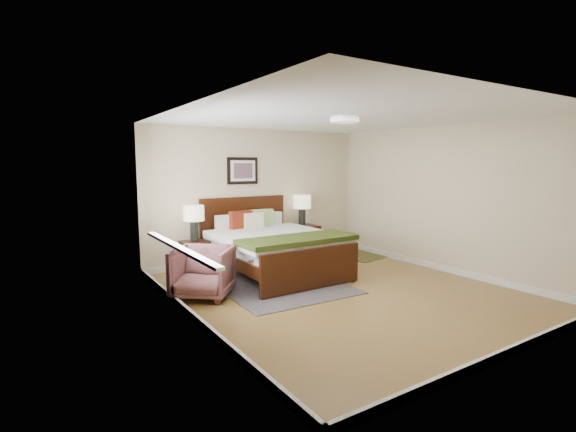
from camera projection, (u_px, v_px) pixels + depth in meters
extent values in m
plane|color=olive|center=(342.00, 291.00, 6.08)|extent=(5.00, 5.00, 0.00)
cube|color=beige|center=(259.00, 195.00, 8.02)|extent=(4.50, 0.04, 2.50)
cube|color=beige|center=(520.00, 229.00, 3.84)|extent=(4.50, 0.04, 2.50)
cube|color=beige|center=(191.00, 217.00, 4.72)|extent=(0.04, 5.00, 2.50)
cube|color=beige|center=(444.00, 199.00, 7.14)|extent=(0.04, 5.00, 2.50)
cube|color=white|center=(345.00, 116.00, 5.77)|extent=(4.50, 5.00, 0.02)
cube|color=silver|center=(173.00, 199.00, 5.30)|extent=(0.02, 2.72, 1.32)
cube|color=silver|center=(174.00, 199.00, 5.31)|extent=(0.01, 2.60, 1.20)
cube|color=silver|center=(178.00, 247.00, 5.40)|extent=(0.10, 2.72, 0.04)
cube|color=silver|center=(269.00, 260.00, 3.29)|extent=(0.01, 1.00, 2.18)
cube|color=brown|center=(270.00, 265.00, 3.30)|extent=(0.01, 0.90, 2.10)
cylinder|color=#999999|center=(251.00, 261.00, 3.64)|extent=(0.04, 0.04, 0.04)
cylinder|color=white|center=(345.00, 119.00, 5.78)|extent=(0.40, 0.40, 0.07)
cylinder|color=beige|center=(345.00, 117.00, 5.78)|extent=(0.44, 0.44, 0.01)
cube|color=#381708|center=(244.00, 229.00, 7.87)|extent=(1.73, 0.06, 1.21)
cube|color=#381708|center=(312.00, 269.00, 6.08)|extent=(1.73, 0.06, 0.61)
cube|color=#381708|center=(228.00, 260.00, 6.55)|extent=(0.06, 2.18, 0.20)
cube|color=#381708|center=(313.00, 249.00, 7.43)|extent=(0.06, 2.18, 0.20)
cube|color=beige|center=(273.00, 246.00, 6.97)|extent=(1.63, 2.16, 0.24)
cube|color=beige|center=(276.00, 237.00, 6.87)|extent=(1.81, 1.93, 0.11)
cube|color=#32350F|center=(298.00, 240.00, 6.33)|extent=(1.85, 0.70, 0.08)
cube|color=beige|center=(231.00, 223.00, 7.45)|extent=(0.54, 0.18, 0.28)
cube|color=beige|center=(267.00, 220.00, 7.85)|extent=(0.54, 0.18, 0.28)
cube|color=#5F1A0A|center=(241.00, 221.00, 7.42)|extent=(0.42, 0.17, 0.35)
cube|color=#839355|center=(262.00, 219.00, 7.65)|extent=(0.42, 0.16, 0.35)
cube|color=beige|center=(254.00, 221.00, 7.47)|extent=(0.37, 0.13, 0.30)
cube|color=black|center=(243.00, 171.00, 7.75)|extent=(0.62, 0.03, 0.50)
cube|color=silver|center=(243.00, 171.00, 7.73)|extent=(0.50, 0.01, 0.38)
cube|color=#A52D23|center=(243.00, 171.00, 7.72)|extent=(0.38, 0.01, 0.28)
cube|color=#381708|center=(195.00, 242.00, 7.17)|extent=(0.44, 0.40, 0.05)
cube|color=#381708|center=(188.00, 261.00, 6.96)|extent=(0.05, 0.05, 0.48)
cube|color=#381708|center=(209.00, 258.00, 7.16)|extent=(0.05, 0.05, 0.48)
cube|color=#381708|center=(181.00, 257.00, 7.24)|extent=(0.05, 0.05, 0.48)
cube|color=#381708|center=(202.00, 254.00, 7.45)|extent=(0.05, 0.05, 0.48)
cube|color=#381708|center=(199.00, 250.00, 7.03)|extent=(0.38, 0.03, 0.14)
cube|color=#381708|center=(302.00, 227.00, 8.37)|extent=(0.62, 0.46, 0.05)
cube|color=#381708|center=(296.00, 245.00, 8.09)|extent=(0.05, 0.05, 0.57)
cube|color=#381708|center=(319.00, 242.00, 8.39)|extent=(0.05, 0.05, 0.57)
cube|color=#381708|center=(285.00, 242.00, 8.42)|extent=(0.05, 0.05, 0.57)
cube|color=#381708|center=(308.00, 239.00, 8.72)|extent=(0.05, 0.05, 0.57)
cube|color=#381708|center=(308.00, 233.00, 8.20)|extent=(0.56, 0.03, 0.14)
cube|color=#381708|center=(302.00, 249.00, 8.42)|extent=(0.56, 0.40, 0.03)
cube|color=black|center=(302.00, 247.00, 8.42)|extent=(0.23, 0.29, 0.03)
cube|color=black|center=(302.00, 246.00, 8.42)|extent=(0.23, 0.29, 0.03)
cube|color=black|center=(302.00, 244.00, 8.41)|extent=(0.23, 0.29, 0.03)
cube|color=black|center=(302.00, 242.00, 8.41)|extent=(0.23, 0.29, 0.03)
cylinder|color=black|center=(194.00, 232.00, 7.15)|extent=(0.14, 0.14, 0.32)
cylinder|color=black|center=(194.00, 221.00, 7.12)|extent=(0.02, 0.02, 0.06)
cylinder|color=beige|center=(194.00, 213.00, 7.11)|extent=(0.35, 0.35, 0.26)
cylinder|color=black|center=(302.00, 218.00, 8.34)|extent=(0.14, 0.14, 0.32)
cylinder|color=black|center=(302.00, 209.00, 8.32)|extent=(0.02, 0.02, 0.06)
cylinder|color=beige|center=(302.00, 202.00, 8.30)|extent=(0.35, 0.35, 0.26)
imported|color=brown|center=(203.00, 272.00, 5.78)|extent=(1.08, 1.08, 0.71)
cube|color=#0C173D|center=(271.00, 281.00, 6.59)|extent=(1.86, 2.58, 0.01)
cube|color=black|center=(353.00, 254.00, 8.55)|extent=(1.05, 1.41, 0.01)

